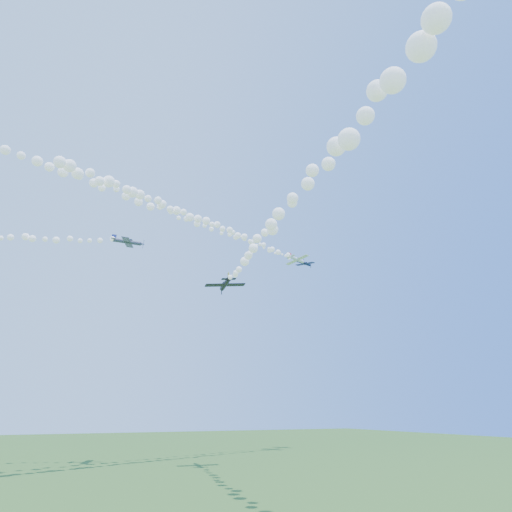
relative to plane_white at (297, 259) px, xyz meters
name	(u,v)px	position (x,y,z in m)	size (l,w,h in m)	color
ground	(221,458)	(-22.28, -2.31, -49.69)	(260.00, 260.00, 0.00)	#28511E
plane_white	(297,259)	(0.00, 0.00, 0.00)	(6.98, 7.32, 2.14)	white
smoke_trail_white	(201,220)	(-32.93, -13.95, -0.30)	(62.17, 27.82, 3.00)	white
plane_navy	(305,263)	(5.48, 4.63, 1.03)	(6.02, 6.37, 1.74)	#0D183C
smoke_trail_navy	(192,221)	(-34.00, -10.57, 0.82)	(75.71, 30.53, 2.46)	white
plane_grey	(128,242)	(-47.52, -9.33, -6.27)	(7.01, 7.41, 2.81)	#3A3E55
plane_black	(225,284)	(-29.70, -21.37, -16.62)	(8.08, 7.61, 2.61)	black
smoke_trail_black	(314,176)	(-36.53, -64.37, -16.86)	(15.29, 81.53, 3.08)	white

